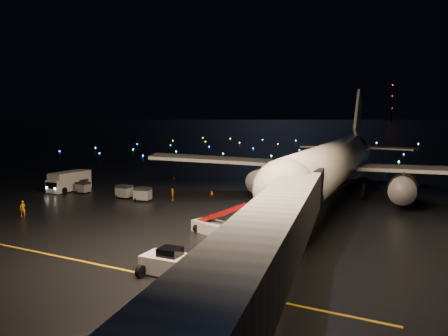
{
  "coord_description": "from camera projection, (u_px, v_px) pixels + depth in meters",
  "views": [
    {
      "loc": [
        26.61,
        -34.1,
        11.35
      ],
      "look_at": [
        2.84,
        12.0,
        5.0
      ],
      "focal_mm": 35.0,
      "sensor_mm": 36.0,
      "label": 1
    }
  ],
  "objects": [
    {
      "name": "safety_cone_0",
      "position": [
        277.0,
        199.0,
        57.73
      ],
      "size": [
        0.47,
        0.47,
        0.5
      ],
      "primitive_type": "cone",
      "rotation": [
        0.0,
        0.0,
        -0.07
      ],
      "color": "#FC4507",
      "rests_on": "ground"
    },
    {
      "name": "pushback_tug",
      "position": [
        170.0,
        261.0,
        31.15
      ],
      "size": [
        4.14,
        2.26,
        1.94
      ],
      "primitive_type": "cube",
      "rotation": [
        0.0,
        0.0,
        0.03
      ],
      "color": "silver",
      "rests_on": "ground"
    },
    {
      "name": "baggage_cart_2",
      "position": [
        83.0,
        188.0,
        63.58
      ],
      "size": [
        1.88,
        1.32,
        1.6
      ],
      "primitive_type": "cube",
      "rotation": [
        0.0,
        0.0,
        0.0
      ],
      "color": "gray",
      "rests_on": "ground"
    },
    {
      "name": "airliner",
      "position": [
        338.0,
        139.0,
        61.24
      ],
      "size": [
        59.56,
        56.93,
        15.96
      ],
      "primitive_type": null,
      "rotation": [
        0.0,
        0.0,
        0.06
      ],
      "color": "silver",
      "rests_on": "ground"
    },
    {
      "name": "safety_cone_1",
      "position": [
        266.0,
        194.0,
        61.02
      ],
      "size": [
        0.5,
        0.5,
        0.54
      ],
      "primitive_type": "cone",
      "rotation": [
        0.0,
        0.0,
        0.07
      ],
      "color": "#FC4507",
      "rests_on": "ground"
    },
    {
      "name": "ground",
      "position": [
        407.0,
        131.0,
        308.26
      ],
      "size": [
        2000.0,
        2000.0,
        0.0
      ],
      "primitive_type": "plane",
      "color": "black",
      "rests_on": "ground"
    },
    {
      "name": "baggage_cart_0",
      "position": [
        143.0,
        194.0,
        57.69
      ],
      "size": [
        2.34,
        1.85,
        1.77
      ],
      "primitive_type": "cube",
      "rotation": [
        0.0,
        0.0,
        0.2
      ],
      "color": "gray",
      "rests_on": "ground"
    },
    {
      "name": "baggage_cart_3",
      "position": [
        81.0,
        185.0,
        66.2
      ],
      "size": [
        2.18,
        1.77,
        1.63
      ],
      "primitive_type": "cube",
      "rotation": [
        0.0,
        0.0,
        0.24
      ],
      "color": "gray",
      "rests_on": "ground"
    },
    {
      "name": "radio_mast",
      "position": [
        392.0,
        102.0,
        719.87
      ],
      "size": [
        1.8,
        1.8,
        64.0
      ],
      "primitive_type": "cylinder",
      "color": "black",
      "rests_on": "ground"
    },
    {
      "name": "baggage_cart_1",
      "position": [
        124.0,
        192.0,
        59.64
      ],
      "size": [
        2.16,
        1.57,
        1.77
      ],
      "primitive_type": "cube",
      "rotation": [
        0.0,
        0.0,
        -0.05
      ],
      "color": "gray",
      "rests_on": "ground"
    },
    {
      "name": "taxiway_lights",
      "position": [
        353.0,
        150.0,
        137.07
      ],
      "size": [
        164.0,
        92.0,
        0.36
      ],
      "primitive_type": null,
      "color": "black",
      "rests_on": "ground"
    },
    {
      "name": "service_truck",
      "position": [
        70.0,
        181.0,
        65.44
      ],
      "size": [
        2.57,
        7.97,
        2.93
      ],
      "primitive_type": "cube",
      "rotation": [
        0.0,
        0.0,
        0.01
      ],
      "color": "silver",
      "rests_on": "ground"
    },
    {
      "name": "lane_centre",
      "position": [
        305.0,
        212.0,
        51.34
      ],
      "size": [
        0.25,
        80.0,
        0.02
      ],
      "primitive_type": "cube",
      "color": "gold",
      "rests_on": "ground"
    },
    {
      "name": "lane_cross",
      "position": [
        23.0,
        249.0,
        37.02
      ],
      "size": [
        60.0,
        0.25,
        0.02
      ],
      "primitive_type": "cube",
      "color": "gold",
      "rests_on": "ground"
    },
    {
      "name": "safety_cone_3",
      "position": [
        174.0,
        178.0,
        77.49
      ],
      "size": [
        0.54,
        0.54,
        0.47
      ],
      "primitive_type": "cone",
      "rotation": [
        0.0,
        0.0,
        -0.37
      ],
      "color": "#FC4507",
      "rests_on": "ground"
    },
    {
      "name": "crew_c",
      "position": [
        173.0,
        194.0,
        58.16
      ],
      "size": [
        0.89,
        0.97,
        1.59
      ],
      "primitive_type": "imported",
      "rotation": [
        0.0,
        0.0,
        -0.89
      ],
      "color": "orange",
      "rests_on": "ground"
    },
    {
      "name": "baggage_cart_4",
      "position": [
        63.0,
        183.0,
        68.1
      ],
      "size": [
        2.07,
        1.73,
        1.51
      ],
      "primitive_type": "cube",
      "rotation": [
        0.0,
        0.0,
        0.32
      ],
      "color": "gray",
      "rests_on": "ground"
    },
    {
      "name": "crew_a",
      "position": [
        23.0,
        208.0,
        49.05
      ],
      "size": [
        0.77,
        0.72,
        1.76
      ],
      "primitive_type": "imported",
      "rotation": [
        0.0,
        0.0,
        0.64
      ],
      "color": "orange",
      "rests_on": "ground"
    },
    {
      "name": "safety_cone_2",
      "position": [
        212.0,
        192.0,
        62.62
      ],
      "size": [
        0.48,
        0.48,
        0.51
      ],
      "primitive_type": "cone",
      "rotation": [
        0.0,
        0.0,
        -0.06
      ],
      "color": "#FC4507",
      "rests_on": "ground"
    },
    {
      "name": "belt_loader",
      "position": [
        216.0,
        216.0,
        41.59
      ],
      "size": [
        7.54,
        4.08,
        3.53
      ],
      "primitive_type": null,
      "rotation": [
        0.0,
        0.0,
        -0.3
      ],
      "color": "silver",
      "rests_on": "ground"
    }
  ]
}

